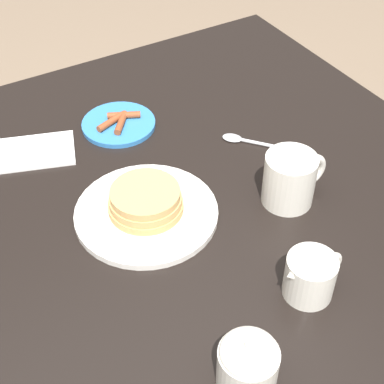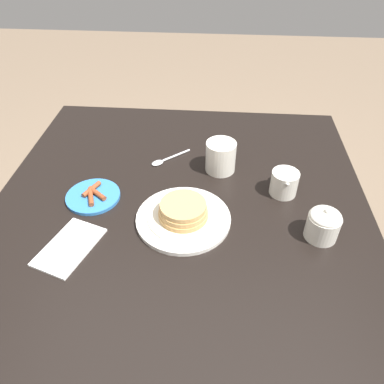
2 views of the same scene
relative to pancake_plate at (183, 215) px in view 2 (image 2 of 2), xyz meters
The scene contains 9 objects.
ground_plane 0.76m from the pancake_plate, 131.49° to the left, with size 8.00×8.00×0.00m, color #7A6651.
dining_table 0.13m from the pancake_plate, 131.49° to the left, with size 1.25×1.04×0.74m.
pancake_plate is the anchor object (origin of this frame).
side_plate_bacon 0.27m from the pancake_plate, 74.85° to the left, with size 0.15×0.15×0.02m.
coffee_mug 0.26m from the pancake_plate, 21.02° to the right, with size 0.13×0.09×0.10m.
creamer_pitcher 0.30m from the pancake_plate, 63.70° to the right, with size 0.11×0.08×0.08m.
sugar_bowl 0.35m from the pancake_plate, 94.84° to the right, with size 0.08×0.08×0.09m.
napkin 0.29m from the pancake_plate, 113.56° to the left, with size 0.20×0.15×0.01m.
spoon 0.28m from the pancake_plate, 17.99° to the left, with size 0.11×0.12×0.01m.
Camera 2 is at (-0.69, -0.09, 1.43)m, focal length 35.00 mm.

